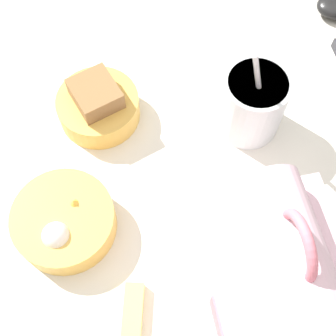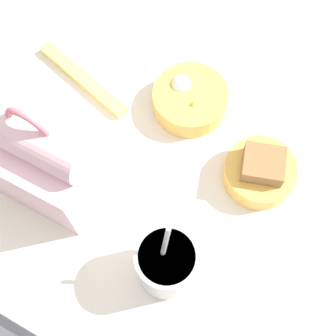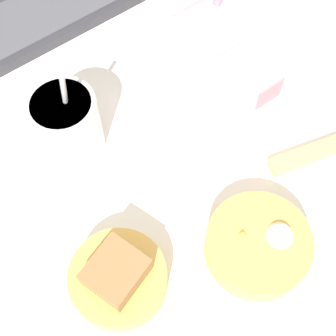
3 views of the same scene
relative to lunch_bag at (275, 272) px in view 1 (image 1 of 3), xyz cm
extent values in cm
cube|color=silver|center=(-13.56, -5.21, -9.71)|extent=(140.00, 110.00, 2.00)
cube|color=beige|center=(0.00, 0.01, -2.00)|extent=(17.48, 14.01, 13.41)
cylinder|color=beige|center=(0.00, 0.01, 6.74)|extent=(16.60, 7.38, 7.38)
cube|color=#DB707F|center=(3.05, -7.09, -5.02)|extent=(4.89, 0.30, 4.02)
torus|color=#DB707F|center=(0.00, 0.01, 10.05)|extent=(7.12, 1.00, 7.12)
cylinder|color=silver|center=(-24.05, 5.27, -3.56)|extent=(9.24, 9.24, 10.29)
cylinder|color=olive|center=(-24.05, 5.27, 1.28)|extent=(8.13, 8.13, 0.60)
cylinder|color=silver|center=(-23.35, 4.81, 2.69)|extent=(0.70, 3.54, 11.65)
cylinder|color=#EAB24C|center=(-30.29, -16.13, -6.67)|extent=(12.14, 12.14, 4.07)
cube|color=olive|center=(-30.29, -16.13, -4.43)|extent=(8.22, 7.83, 5.70)
cylinder|color=#EAB24C|center=(-13.23, -23.27, -6.58)|extent=(13.51, 13.51, 4.26)
ellipsoid|color=white|center=(-11.20, -24.28, -5.05)|extent=(3.68, 3.68, 4.32)
cone|color=#EFBC47|center=(-14.92, -21.38, -5.40)|extent=(6.11, 6.11, 3.62)
sphere|color=black|center=(-12.79, -27.37, -6.40)|extent=(1.62, 1.62, 1.62)
sphere|color=black|center=(-12.23, -26.58, -6.40)|extent=(1.62, 1.62, 1.62)
camera|label=1|loc=(9.36, -14.35, 52.03)|focal=50.00mm
camera|label=2|loc=(-30.84, 17.64, 66.01)|focal=50.00mm
camera|label=3|loc=(-34.32, -31.72, 51.26)|focal=50.00mm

